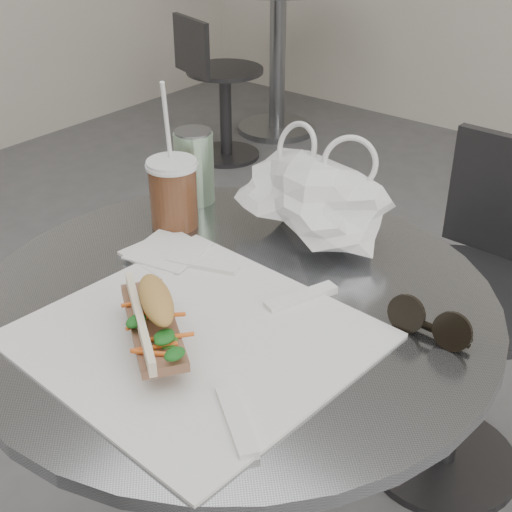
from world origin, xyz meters
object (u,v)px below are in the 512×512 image
Objects in this scene: chair_far at (469,338)px; bg_chair at (218,97)px; banh_mi at (155,320)px; sunglasses at (429,325)px; cafe_table at (237,436)px; drink_can at (194,166)px; bg_table at (278,41)px; iced_coffee at (173,192)px.

bg_chair is (-1.71, 1.08, -0.05)m from chair_far.
sunglasses is (0.26, 0.24, -0.02)m from banh_mi.
drink_can is at bearing 142.81° from cafe_table.
drink_can is at bearing -31.89° from bg_chair.
bg_table is 0.96× the size of chair_far.
chair_far is at bearing 49.33° from drink_can.
iced_coffee is (-0.22, 0.11, 0.34)m from cafe_table.
chair_far is 0.93m from banh_mi.
chair_far reaches higher than bg_table.
chair_far is 5.76× the size of drink_can.
bg_chair is at bearing -87.89° from bg_table.
sunglasses is at bearing -12.25° from drink_can.
cafe_table is 2.72m from bg_table.
chair_far is 0.72m from sunglasses.
cafe_table is 1.14× the size of bg_chair.
cafe_table is at bearing -163.02° from sunglasses.
banh_mi is (-0.00, -0.15, 0.32)m from cafe_table.
bg_chair is at bearing 137.33° from sunglasses.
chair_far is at bearing 57.32° from iced_coffee.
banh_mi is (-0.13, -0.81, 0.44)m from chair_far.
sunglasses reaches higher than chair_far.
bg_table is 2.43m from drink_can.
drink_can reaches higher than bg_chair.
iced_coffee reaches higher than sunglasses.
banh_mi is 0.34m from iced_coffee.
banh_mi reaches higher than bg_table.
drink_can is (1.32, -1.53, 0.51)m from bg_chair.
banh_mi is 1.83× the size of drink_can.
sunglasses is (1.86, -2.11, 0.30)m from bg_table.
bg_chair is 2.73× the size of banh_mi.
bg_chair is 2.09m from drink_can.
bg_chair is 2.18m from iced_coffee.
chair_far reaches higher than cafe_table.
drink_can reaches higher than cafe_table.
banh_mi is at bearing -53.43° from drink_can.
banh_mi reaches higher than chair_far.
drink_can is at bearing -56.24° from bg_table.
sunglasses is (0.26, 0.09, 0.29)m from cafe_table.
bg_table is at bearing 130.45° from sunglasses.
cafe_table is 3.00× the size of iced_coffee.
drink_can reaches higher than banh_mi.
banh_mi reaches higher than cafe_table.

